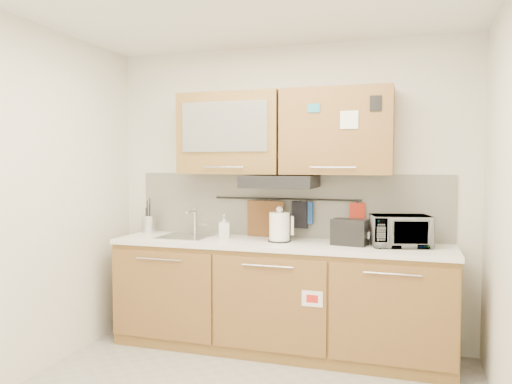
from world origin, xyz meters
The scene contains 18 objects.
wall_back centered at (0.00, 1.50, 1.30)m, with size 3.20×3.20×0.00m, color silver.
wall_left centered at (-1.60, 0.00, 1.30)m, with size 3.00×3.00×0.00m, color silver.
base_cabinet centered at (0.00, 1.19, 0.41)m, with size 2.80×0.64×0.88m.
countertop centered at (0.00, 1.19, 0.90)m, with size 2.82×0.62×0.04m, color white.
backsplash centered at (0.00, 1.49, 1.20)m, with size 2.80×0.02×0.56m, color silver.
upper_cabinets centered at (0.00, 1.32, 1.83)m, with size 1.82×0.37×0.70m.
range_hood centered at (0.00, 1.25, 1.42)m, with size 0.60×0.46×0.10m, color black.
sink centered at (-0.85, 1.21, 0.92)m, with size 0.42×0.40×0.26m.
utensil_rail centered at (0.00, 1.45, 1.26)m, with size 0.02×0.02×1.30m, color black.
utensil_crock centered at (-1.30, 1.35, 1.00)m, with size 0.14×0.14×0.33m.
kettle centered at (0.01, 1.20, 1.04)m, with size 0.22×0.21×0.30m.
toaster centered at (0.59, 1.20, 1.03)m, with size 0.30×0.21×0.21m.
microwave centered at (0.97, 1.25, 1.04)m, with size 0.44×0.30×0.25m, color #999999.
soap_bottle centered at (-0.51, 1.27, 1.02)m, with size 0.09×0.09×0.20m, color #999999.
cutting_board centered at (-0.18, 1.44, 1.03)m, with size 0.34×0.03×0.42m, color brown.
oven_mitt centered at (0.19, 1.44, 1.15)m, with size 0.11×0.03×0.19m, color #204B94.
dark_pouch centered at (0.13, 1.44, 1.13)m, with size 0.15×0.04×0.23m, color black.
pot_holder centered at (0.62, 1.44, 1.16)m, with size 0.13×0.02×0.16m, color red.
Camera 1 is at (1.05, -2.79, 1.57)m, focal length 35.00 mm.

